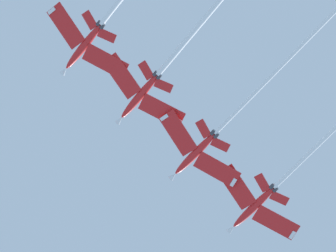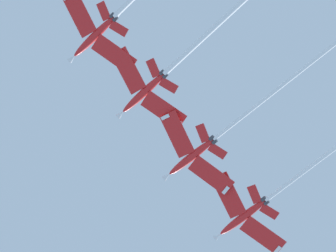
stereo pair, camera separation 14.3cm
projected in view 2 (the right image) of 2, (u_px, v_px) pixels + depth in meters
jet_inner_left at (185, 54)px, 127.95m from camera, size 21.55×45.76×18.65m
jet_centre at (221, 134)px, 128.90m from camera, size 22.90×46.12×18.38m
jet_inner_right at (279, 190)px, 129.68m from camera, size 22.63×47.27×17.62m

